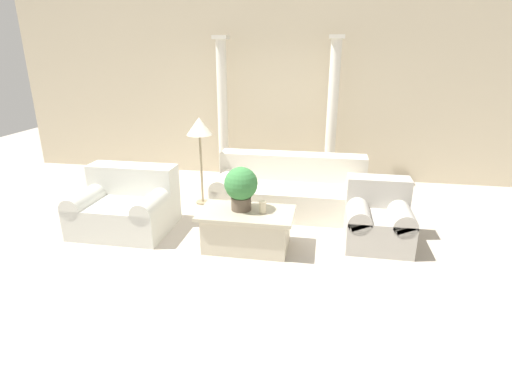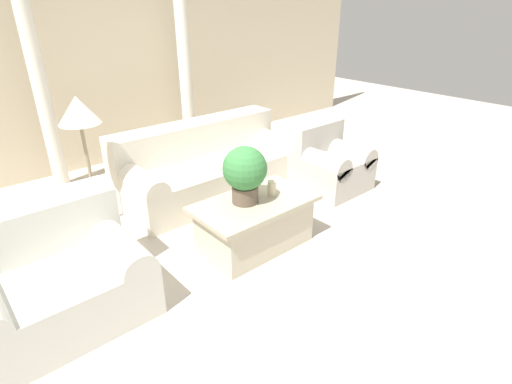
# 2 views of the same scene
# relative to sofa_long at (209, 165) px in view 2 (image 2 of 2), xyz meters

# --- Properties ---
(ground_plane) EXTENTS (16.00, 16.00, 0.00)m
(ground_plane) POSITION_rel_sofa_long_xyz_m (-0.48, -1.01, -0.32)
(ground_plane) COLOR #BCB2A3
(wall_back) EXTENTS (10.00, 0.06, 3.20)m
(wall_back) POSITION_rel_sofa_long_xyz_m (-0.48, 1.77, 1.28)
(wall_back) COLOR beige
(wall_back) RESTS_ON ground_plane
(sofa_long) EXTENTS (2.21, 1.00, 0.81)m
(sofa_long) POSITION_rel_sofa_long_xyz_m (0.00, 0.00, 0.00)
(sofa_long) COLOR beige
(sofa_long) RESTS_ON ground_plane
(loveseat) EXTENTS (1.21, 1.00, 0.81)m
(loveseat) POSITION_rel_sofa_long_xyz_m (-2.12, -1.03, 0.01)
(loveseat) COLOR silver
(loveseat) RESTS_ON ground_plane
(coffee_table) EXTENTS (1.14, 0.65, 0.48)m
(coffee_table) POSITION_rel_sofa_long_xyz_m (-0.40, -1.33, -0.08)
(coffee_table) COLOR beige
(coffee_table) RESTS_ON ground_plane
(potted_plant) EXTENTS (0.40, 0.40, 0.53)m
(potted_plant) POSITION_rel_sofa_long_xyz_m (-0.48, -1.28, 0.45)
(potted_plant) COLOR brown
(potted_plant) RESTS_ON coffee_table
(pillar_candle) EXTENTS (0.08, 0.08, 0.15)m
(pillar_candle) POSITION_rel_sofa_long_xyz_m (-0.20, -1.34, 0.23)
(pillar_candle) COLOR beige
(pillar_candle) RESTS_ON coffee_table
(floor_lamp) EXTENTS (0.39, 0.39, 1.36)m
(floor_lamp) POSITION_rel_sofa_long_xyz_m (-1.39, 0.03, 0.84)
(floor_lamp) COLOR gray
(floor_lamp) RESTS_ON ground_plane
(column_left) EXTENTS (0.25, 0.25, 2.53)m
(column_left) POSITION_rel_sofa_long_xyz_m (-1.36, 1.32, 0.97)
(column_left) COLOR silver
(column_left) RESTS_ON ground_plane
(column_right) EXTENTS (0.25, 0.25, 2.53)m
(column_right) POSITION_rel_sofa_long_xyz_m (0.56, 1.32, 0.97)
(column_right) COLOR silver
(column_right) RESTS_ON ground_plane
(armchair) EXTENTS (0.78, 0.85, 0.78)m
(armchair) POSITION_rel_sofa_long_xyz_m (1.18, -0.87, 0.00)
(armchair) COLOR #B7B2A8
(armchair) RESTS_ON ground_plane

